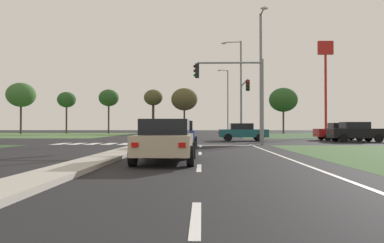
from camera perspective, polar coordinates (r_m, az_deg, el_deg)
name	(u,v)px	position (r m, az deg, el deg)	size (l,w,h in m)	color
ground_plane	(159,141)	(31.60, -5.01, -3.01)	(200.00, 200.00, 0.00)	black
grass_verge_far_left	(10,135)	(63.00, -26.01, -1.83)	(35.00, 35.00, 0.01)	#476B38
grass_verge_far_right	(349,135)	(60.03, 22.93, -1.90)	(35.00, 35.00, 0.01)	#2D4C28
median_island_near	(95,161)	(12.93, -14.65, -5.85)	(1.20, 22.00, 0.14)	#ADA89E
median_island_far	(178,134)	(56.50, -2.14, -1.97)	(1.20, 36.00, 0.14)	gray
lane_dash_near	(196,218)	(5.09, 0.59, -14.54)	(0.14, 2.00, 0.01)	silver
lane_dash_second	(199,168)	(11.01, 1.09, -7.11)	(0.14, 2.00, 0.01)	silver
lane_dash_third	(200,153)	(16.99, 1.23, -4.89)	(0.14, 2.00, 0.01)	silver
lane_dash_fourth	(200,146)	(22.98, 1.30, -3.82)	(0.14, 2.00, 0.01)	silver
edge_line_right	(294,161)	(13.82, 15.26, -5.80)	(0.14, 24.00, 0.01)	silver
stop_bar_near	(205,145)	(24.40, 2.02, -3.65)	(6.40, 0.50, 0.01)	silver
crosswalk_bar_near	(61,144)	(28.04, -19.39, -3.23)	(0.70, 2.80, 0.01)	silver
crosswalk_bar_second	(77,144)	(27.65, -17.16, -3.28)	(0.70, 2.80, 0.01)	silver
crosswalk_bar_third	(93,144)	(27.30, -14.86, -3.32)	(0.70, 2.80, 0.01)	silver
crosswalk_bar_fourth	(109,144)	(27.00, -12.52, -3.35)	(0.70, 2.80, 0.01)	silver
crosswalk_bar_fifth	(126,144)	(26.75, -10.12, -3.38)	(0.70, 2.80, 0.01)	silver
crosswalk_bar_sixth	(142,144)	(26.54, -7.69, -3.41)	(0.70, 2.80, 0.01)	silver
car_beige_near	(166,140)	(12.84, -4.01, -2.86)	(1.99, 4.51, 1.47)	#BCAD8E
car_blue_second	(178,134)	(20.87, -2.08, -1.98)	(2.04, 4.28, 1.54)	navy
car_teal_third	(243,132)	(32.44, 7.74, -1.58)	(4.20, 2.04, 1.50)	#19565B
car_red_fourth	(340,131)	(35.77, 21.71, -1.42)	(4.29, 2.07, 1.56)	#A31919
car_black_fifth	(356,132)	(32.55, 23.78, -1.45)	(4.23, 2.05, 1.59)	black
traffic_signal_near_right	(237,86)	(25.03, 6.92, 5.44)	(4.67, 0.32, 5.72)	gray
traffic_signal_far_right	(244,99)	(36.18, 7.89, 3.49)	(0.32, 5.73, 5.60)	gray
street_lamp_second	(261,71)	(28.60, 10.53, 7.66)	(0.56, 2.17, 9.75)	gray
street_lamp_third	(239,84)	(42.84, 7.27, 5.67)	(2.34, 0.49, 10.97)	gray
street_lamp_fourth	(227,99)	(63.91, 5.38, 3.48)	(1.91, 1.40, 10.88)	gray
pedestrian_at_median	(170,127)	(43.34, -3.44, -0.80)	(0.34, 0.34, 1.77)	maroon
fastfood_pole_sign	(325,67)	(47.09, 19.73, 7.87)	(1.80, 0.40, 11.33)	red
treeline_near	(21,95)	(70.93, -24.67, 3.71)	(4.90, 4.90, 8.81)	#423323
treeline_second	(67,100)	(70.78, -18.62, 3.14)	(3.28, 3.28, 7.49)	#423323
treeline_third	(109,98)	(67.36, -12.61, 3.51)	(3.49, 3.49, 7.80)	#423323
treeline_fourth	(153,98)	(69.65, -5.94, 3.57)	(3.47, 3.47, 8.13)	#423323
treeline_fifth	(184,99)	(68.39, -1.18, 3.40)	(4.82, 4.82, 8.30)	#423323
treeline_sixth	(283,100)	(68.20, 13.78, 3.23)	(5.02, 5.02, 8.14)	#423323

